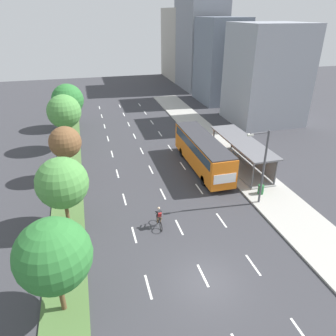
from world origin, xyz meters
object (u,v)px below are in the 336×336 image
Objects in this scene: cyclist at (159,218)px; median_tree_fifth at (68,100)px; trash_bin at (261,189)px; bus_shelter at (244,151)px; median_tree_second at (62,183)px; median_tree_third at (65,142)px; streetlight at (263,163)px; median_tree_nearest at (53,256)px; bus at (202,150)px; median_tree_fourth at (64,112)px.

median_tree_fifth is (-6.62, 25.53, 3.25)m from cyclist.
cyclist is 10.14m from trash_bin.
median_tree_second reaches higher than bus_shelter.
median_tree_third is at bearing 124.23° from cyclist.
median_tree_fifth is 0.93× the size of streetlight.
streetlight is at bearing 6.22° from cyclist.
trash_bin is (16.60, 0.30, -3.22)m from median_tree_second.
median_tree_nearest is 0.88× the size of streetlight.
cyclist is 9.64m from median_tree_nearest.
median_tree_second is at bearing -161.45° from bus_shelter.
trash_bin is at bearing 26.00° from median_tree_nearest.
median_tree_second is 0.92× the size of median_tree_fifth.
streetlight is at bearing -74.29° from bus.
cyclist is at bearing -144.55° from bus_shelter.
trash_bin is (16.52, -23.35, -3.47)m from median_tree_fifth.
median_tree_second is at bearing -89.55° from median_tree_fourth.
median_tree_fifth is at bearing 122.23° from streetlight.
trash_bin is at bearing 12.42° from cyclist.
median_tree_fifth is (0.02, 15.77, 0.15)m from median_tree_third.
median_tree_second is at bearing 164.31° from cyclist.
bus_shelter is 4.37m from bus.
median_tree_fifth reaches higher than bus.
bus is at bearing -4.68° from median_tree_third.
streetlight is at bearing -29.56° from median_tree_third.
bus is 6.20× the size of cyclist.
median_tree_third is 0.82× the size of median_tree_fourth.
median_tree_fifth is at bearing 125.28° from trash_bin.
median_tree_fifth reaches higher than bus_shelter.
median_tree_nearest is at bearing -90.84° from median_tree_third.
median_tree_fifth is (0.25, 31.54, 0.15)m from median_tree_nearest.
median_tree_fourth is at bearing 111.15° from cyclist.
median_tree_second is at bearing -153.13° from bus.
median_tree_second is 15.79m from median_tree_fourth.
bus_shelter is 5.88m from trash_bin.
streetlight is at bearing -57.77° from median_tree_fifth.
median_tree_fifth is (-13.32, 16.86, 1.97)m from bus.
streetlight reaches higher than bus_shelter.
cyclist is at bearing 41.11° from median_tree_nearest.
median_tree_third is at bearing -88.68° from median_tree_fourth.
bus reaches higher than trash_bin.
median_tree_fourth is (-6.83, 17.65, 3.84)m from cyclist.
median_tree_fifth is at bearing 104.54° from cyclist.
bus is 16.44m from median_tree_fourth.
trash_bin is (16.55, -7.59, -3.31)m from median_tree_third.
bus is 7.39m from trash_bin.
median_tree_fifth is at bearing 89.54° from median_tree_nearest.
median_tree_fourth is (-0.18, 7.88, 0.74)m from median_tree_third.
median_tree_fourth is at bearing 146.43° from bus.
median_tree_fourth reaches higher than median_tree_nearest.
trash_bin is at bearing 1.03° from median_tree_second.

